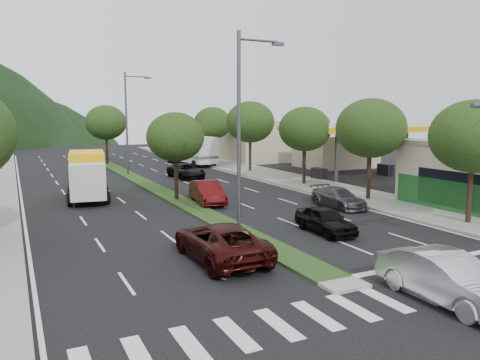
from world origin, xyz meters
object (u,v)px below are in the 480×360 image
tree_r_b (371,128)px  car_queue_b (338,198)px  tree_r_d (250,122)px  sedan_silver (447,278)px  tree_r_a (474,136)px  car_queue_d (186,171)px  tree_med_far (106,123)px  box_truck (88,177)px  tree_r_c (305,129)px  motorhome (191,149)px  streetlight_near (243,123)px  suv_maroon (220,241)px  car_queue_a (325,220)px  streetlight_mid (129,118)px  tree_r_e (213,123)px  car_queue_c (207,192)px  tree_med_near (175,137)px

tree_r_b → car_queue_b: bearing=-163.2°
tree_r_d → sedan_silver: bearing=-106.8°
tree_r_a → car_queue_d: (-7.51, 24.57, -4.14)m
tree_med_far → box_truck: bearing=-103.6°
tree_r_c → car_queue_b: tree_r_c is taller
tree_r_c → motorhome: tree_r_c is taller
box_truck → tree_r_b: bearing=159.7°
tree_med_far → streetlight_near: (0.21, -36.00, 0.58)m
tree_r_c → car_queue_d: size_ratio=1.32×
tree_med_far → suv_maroon: tree_med_far is taller
tree_r_a → streetlight_near: (-11.79, 4.00, 0.76)m
box_truck → car_queue_a: bearing=129.2°
streetlight_mid → box_truck: streetlight_mid is taller
tree_r_e → tree_med_far: (-12.00, 4.00, 0.11)m
tree_r_b → streetlight_near: bearing=-161.3°
streetlight_near → car_queue_a: streetlight_near is taller
streetlight_mid → car_queue_a: 27.71m
car_queue_a → streetlight_near: bearing=153.3°
tree_r_a → tree_med_far: (-12.00, 40.00, 0.19)m
car_queue_c → tree_r_a: bearing=-41.1°
car_queue_d → box_truck: size_ratio=0.70×
tree_med_far → tree_r_d: bearing=-49.4°
car_queue_a → car_queue_c: (-2.41, 10.00, 0.08)m
suv_maroon → car_queue_b: 13.14m
streetlight_mid → sedan_silver: bearing=-87.1°
tree_r_c → tree_med_far: (-12.00, 24.00, 0.26)m
box_truck → motorhome: bearing=-120.8°
car_queue_a → sedan_silver: bearing=-99.7°
car_queue_c → tree_r_c: bearing=28.7°
tree_med_far → streetlight_near: size_ratio=0.69×
suv_maroon → motorhome: (11.67, 35.24, 1.04)m
tree_r_b → suv_maroon: size_ratio=1.23×
tree_r_a → car_queue_c: bearing=131.2°
streetlight_near → streetlight_mid: 25.00m
tree_r_e → motorhome: bearing=-170.6°
tree_r_a → tree_r_b: tree_r_b is taller
streetlight_mid → car_queue_c: bearing=-85.7°
car_queue_b → tree_med_far: bearing=103.9°
tree_med_near → motorhome: size_ratio=0.66×
streetlight_mid → suv_maroon: (-2.87, -28.74, -4.80)m
streetlight_near → car_queue_c: (1.29, 7.98, -4.83)m
tree_r_a → tree_r_e: (0.00, 36.00, 0.07)m
sedan_silver → tree_med_near: bearing=96.6°
tree_r_d → tree_r_a: bearing=-90.0°
tree_r_c → tree_r_d: (0.00, 10.00, 0.43)m
sedan_silver → car_queue_c: size_ratio=1.06×
car_queue_b → suv_maroon: bearing=-150.0°
sedan_silver → motorhome: size_ratio=0.54×
tree_r_b → car_queue_a: size_ratio=1.75×
streetlight_near → car_queue_a: bearing=-28.6°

